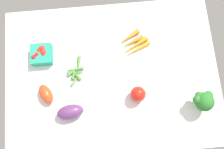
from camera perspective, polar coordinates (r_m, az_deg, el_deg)
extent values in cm
cube|color=white|center=(127.32, 0.00, -0.31)|extent=(104.00, 76.00, 2.00)
cylinder|color=#A6C675|center=(128.84, 18.92, -6.00)|extent=(3.10, 3.10, 4.10)
sphere|color=#296F29|center=(123.84, 19.70, -5.68)|extent=(8.74, 8.74, 8.74)
sphere|color=#2A7527|center=(124.75, 20.49, -4.33)|extent=(4.22, 4.22, 4.22)
sphere|color=#227630|center=(125.86, 20.53, -4.58)|extent=(4.21, 4.21, 4.21)
sphere|color=#2F6F2B|center=(122.67, 18.71, -4.45)|extent=(3.37, 3.37, 3.37)
sphere|color=#2F722D|center=(124.05, 18.64, -4.44)|extent=(3.79, 3.79, 3.79)
sphere|color=#2F752A|center=(121.91, 18.31, -5.31)|extent=(4.25, 4.25, 4.25)
ellipsoid|color=#623368|center=(121.67, -9.18, -8.17)|extent=(13.12, 8.25, 6.87)
ellipsoid|color=#DF421C|center=(125.72, -14.34, -4.21)|extent=(9.29, 11.38, 5.51)
ellipsoid|color=red|center=(120.88, 5.76, -4.33)|extent=(10.32, 10.32, 8.57)
cone|color=orange|center=(130.90, 3.70, 8.22)|extent=(11.86, 8.61, 2.96)
cone|color=orange|center=(130.31, 4.42, 7.12)|extent=(12.12, 7.05, 2.49)
cone|color=orange|center=(129.78, 4.97, 6.29)|extent=(14.52, 9.52, 2.41)
cone|color=orange|center=(129.32, 5.49, 5.51)|extent=(14.16, 8.37, 2.33)
cube|color=#239E7A|center=(130.93, -15.23, 4.24)|extent=(9.99, 9.99, 5.28)
sphere|color=red|center=(129.36, -16.19, 4.23)|extent=(2.43, 2.43, 2.43)
sphere|color=red|center=(128.69, -14.85, 4.84)|extent=(3.02, 3.02, 3.02)
sphere|color=red|center=(129.72, -15.71, 5.15)|extent=(2.53, 2.53, 2.53)
sphere|color=red|center=(129.12, -16.88, 3.67)|extent=(2.45, 2.45, 2.45)
sphere|color=red|center=(129.37, -15.17, 5.57)|extent=(3.00, 3.00, 3.00)
sphere|color=red|center=(128.69, -14.84, 4.42)|extent=(2.74, 2.74, 2.74)
cone|color=#448740|center=(127.04, -7.68, 0.44)|extent=(9.41, 2.50, 1.52)
cone|color=#467A31|center=(126.99, -8.24, 0.30)|extent=(6.67, 8.52, 1.79)
cone|color=#568536|center=(127.69, -7.39, 2.09)|extent=(3.19, 8.86, 1.92)
cone|color=#57893E|center=(126.52, -7.75, -0.69)|extent=(6.78, 7.88, 1.44)
cone|color=#48802F|center=(127.23, -8.28, 0.73)|extent=(3.97, 8.29, 1.81)
cone|color=#54813F|center=(127.23, -8.47, 0.80)|extent=(6.78, 5.58, 2.00)
cone|color=#549042|center=(127.46, -8.49, 1.07)|extent=(9.90, 2.51, 1.87)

